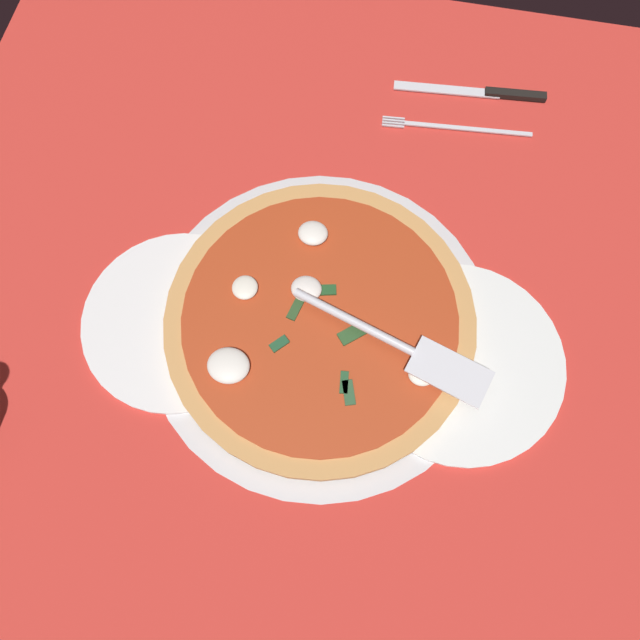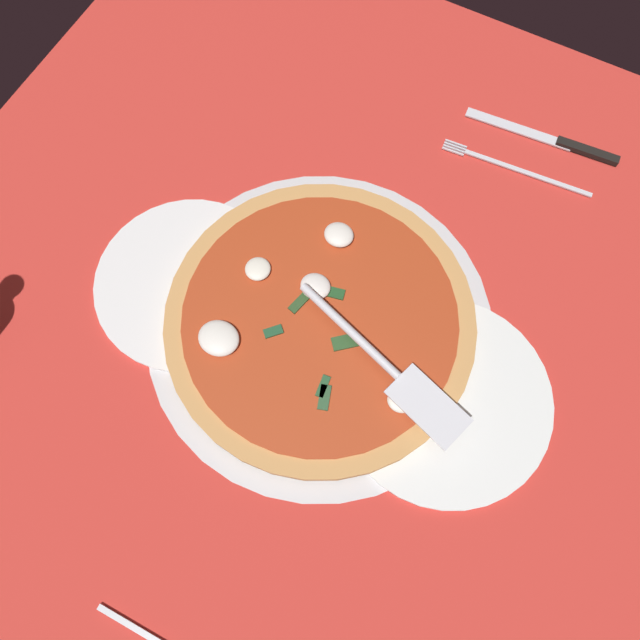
# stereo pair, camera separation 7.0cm
# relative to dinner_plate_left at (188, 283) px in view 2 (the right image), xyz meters

# --- Properties ---
(ground_plane) EXTENTS (1.11, 1.11, 0.01)m
(ground_plane) POSITION_rel_dinner_plate_left_xyz_m (0.19, 0.01, -0.01)
(ground_plane) COLOR red
(pizza_pan) EXTENTS (0.41, 0.41, 0.01)m
(pizza_pan) POSITION_rel_dinner_plate_left_xyz_m (0.17, 0.03, -0.00)
(pizza_pan) COLOR silver
(pizza_pan) RESTS_ON ground_plane
(dinner_plate_left) EXTENTS (0.23, 0.23, 0.01)m
(dinner_plate_left) POSITION_rel_dinner_plate_left_xyz_m (0.00, 0.00, 0.00)
(dinner_plate_left) COLOR white
(dinner_plate_left) RESTS_ON ground_plane
(dinner_plate_right) EXTENTS (0.24, 0.24, 0.01)m
(dinner_plate_right) POSITION_rel_dinner_plate_left_xyz_m (0.33, 0.01, 0.00)
(dinner_plate_right) COLOR white
(dinner_plate_right) RESTS_ON ground_plane
(pizza) EXTENTS (0.36, 0.36, 0.03)m
(pizza) POSITION_rel_dinner_plate_left_xyz_m (0.17, 0.03, 0.01)
(pizza) COLOR tan
(pizza) RESTS_ON pizza_pan
(pizza_server) EXTENTS (0.23, 0.10, 0.01)m
(pizza_server) POSITION_rel_dinner_plate_left_xyz_m (0.26, 0.01, 0.04)
(pizza_server) COLOR silver
(pizza_server) RESTS_ON pizza
(place_setting_far) EXTENTS (0.21, 0.15, 0.01)m
(place_setting_far) POSITION_rel_dinner_plate_left_xyz_m (0.31, 0.37, -0.00)
(place_setting_far) COLOR white
(place_setting_far) RESTS_ON ground_plane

